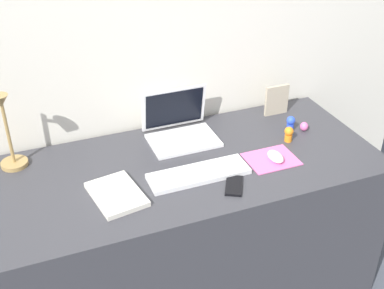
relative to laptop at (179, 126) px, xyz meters
name	(u,v)px	position (x,y,z in m)	size (l,w,h in m)	color
ground_plane	(189,288)	(-0.05, -0.23, -0.79)	(6.00, 6.00, 0.00)	#474C56
back_wall	(158,106)	(-0.05, 0.17, 0.03)	(2.82, 0.05, 1.64)	silver
desk	(188,231)	(-0.05, -0.23, -0.42)	(1.62, 0.71, 0.74)	#38383D
laptop	(179,126)	(0.00, 0.00, 0.00)	(0.30, 0.25, 0.21)	white
keyboard	(199,174)	(-0.04, -0.32, -0.04)	(0.41, 0.13, 0.02)	white
mousepad	(271,159)	(0.29, -0.32, -0.05)	(0.21, 0.17, 0.00)	pink
mouse	(275,157)	(0.30, -0.34, -0.03)	(0.06, 0.10, 0.03)	white
cell_phone	(234,186)	(0.06, -0.44, -0.05)	(0.06, 0.13, 0.01)	black
desk_lamp	(8,133)	(-0.72, 0.00, 0.11)	(0.11, 0.15, 0.36)	#A5844C
notebook_pad	(117,194)	(-0.38, -0.33, -0.04)	(0.17, 0.24, 0.02)	silver
picture_frame	(277,100)	(0.51, 0.03, 0.02)	(0.12, 0.02, 0.15)	#B2A58C
toy_figurine_pink	(304,126)	(0.55, -0.16, -0.03)	(0.04, 0.04, 0.04)	pink
toy_figurine_blue	(291,123)	(0.50, -0.14, -0.02)	(0.04, 0.04, 0.07)	blue
toy_figurine_orange	(289,134)	(0.44, -0.22, -0.02)	(0.04, 0.04, 0.07)	orange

